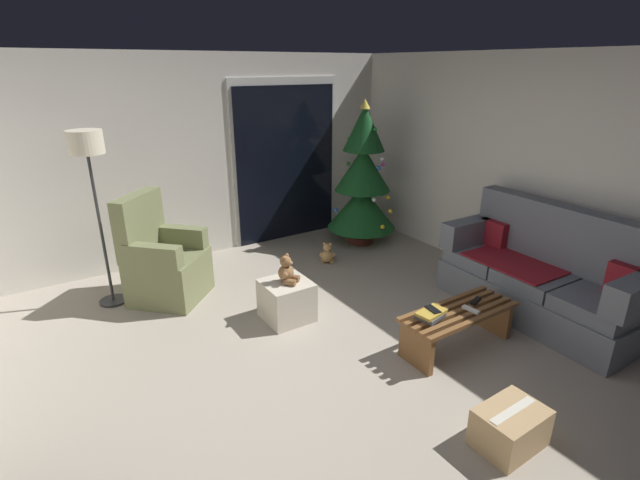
% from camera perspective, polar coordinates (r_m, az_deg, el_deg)
% --- Properties ---
extents(ground_plane, '(7.00, 7.00, 0.00)m').
position_cam_1_polar(ground_plane, '(3.93, 0.71, -15.98)').
color(ground_plane, '#9E9384').
extents(wall_back, '(5.72, 0.12, 2.50)m').
position_cam_1_polar(wall_back, '(6.04, -15.82, 9.53)').
color(wall_back, silver).
rests_on(wall_back, ground).
extents(wall_right, '(0.12, 6.00, 2.50)m').
position_cam_1_polar(wall_right, '(5.41, 27.04, 6.81)').
color(wall_right, silver).
rests_on(wall_right, ground).
extents(patio_door_frame, '(1.60, 0.02, 2.20)m').
position_cam_1_polar(patio_door_frame, '(6.51, -4.20, 9.68)').
color(patio_door_frame, silver).
rests_on(patio_door_frame, ground).
extents(patio_door_glass, '(1.50, 0.02, 2.10)m').
position_cam_1_polar(patio_door_glass, '(6.51, -4.11, 9.22)').
color(patio_door_glass, black).
rests_on(patio_door_glass, ground).
extents(couch, '(0.85, 1.97, 1.08)m').
position_cam_1_polar(couch, '(5.05, 25.67, -4.12)').
color(couch, slate).
rests_on(couch, ground).
extents(coffee_table, '(1.10, 0.40, 0.37)m').
position_cam_1_polar(coffee_table, '(4.26, 16.64, -9.66)').
color(coffee_table, brown).
rests_on(coffee_table, ground).
extents(remote_black, '(0.16, 0.09, 0.02)m').
position_cam_1_polar(remote_black, '(4.37, 18.64, -7.11)').
color(remote_black, black).
rests_on(remote_black, coffee_table).
extents(remote_white, '(0.06, 0.16, 0.02)m').
position_cam_1_polar(remote_white, '(4.21, 18.09, -8.15)').
color(remote_white, silver).
rests_on(remote_white, coffee_table).
extents(book_stack, '(0.28, 0.22, 0.06)m').
position_cam_1_polar(book_stack, '(4.01, 13.46, -8.89)').
color(book_stack, '#4C4C51').
rests_on(book_stack, coffee_table).
extents(cell_phone, '(0.09, 0.15, 0.01)m').
position_cam_1_polar(cell_phone, '(4.01, 13.71, -8.28)').
color(cell_phone, black).
rests_on(cell_phone, book_stack).
extents(christmas_tree, '(0.94, 0.95, 1.94)m').
position_cam_1_polar(christmas_tree, '(6.32, 5.26, 7.09)').
color(christmas_tree, '#4C1E19').
rests_on(christmas_tree, ground).
extents(armchair, '(0.97, 0.97, 1.13)m').
position_cam_1_polar(armchair, '(5.14, -18.73, -2.65)').
color(armchair, olive).
rests_on(armchair, ground).
extents(floor_lamp, '(0.32, 0.32, 1.78)m').
position_cam_1_polar(floor_lamp, '(4.94, -26.60, 8.79)').
color(floor_lamp, '#2D2D30').
rests_on(floor_lamp, ground).
extents(ottoman, '(0.44, 0.44, 0.39)m').
position_cam_1_polar(ottoman, '(4.56, -4.12, -7.42)').
color(ottoman, beige).
rests_on(ottoman, ground).
extents(teddy_bear_chestnut, '(0.21, 0.22, 0.29)m').
position_cam_1_polar(teddy_bear_chestnut, '(4.42, -4.10, -3.81)').
color(teddy_bear_chestnut, brown).
rests_on(teddy_bear_chestnut, ottoman).
extents(teddy_bear_honey_by_tree, '(0.21, 0.22, 0.29)m').
position_cam_1_polar(teddy_bear_honey_by_tree, '(5.81, 0.92, -1.77)').
color(teddy_bear_honey_by_tree, tan).
rests_on(teddy_bear_honey_by_tree, ground).
extents(cardboard_box_taped_mid_floor, '(0.45, 0.33, 0.28)m').
position_cam_1_polar(cardboard_box_taped_mid_floor, '(3.48, 22.33, -20.56)').
color(cardboard_box_taped_mid_floor, tan).
rests_on(cardboard_box_taped_mid_floor, ground).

